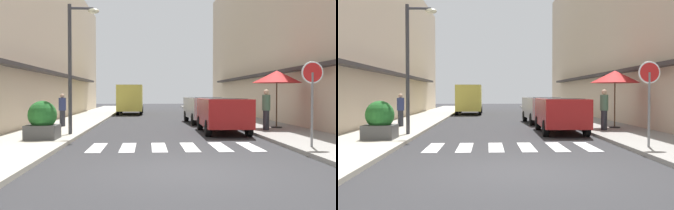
# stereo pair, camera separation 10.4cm
# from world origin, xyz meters

# --- Properties ---
(ground_plane) EXTENTS (85.22, 85.22, 0.00)m
(ground_plane) POSITION_xyz_m (0.00, 15.49, 0.00)
(ground_plane) COLOR #2B2B2D
(sidewalk_left) EXTENTS (2.91, 54.23, 0.12)m
(sidewalk_left) POSITION_xyz_m (-4.85, 15.49, 0.06)
(sidewalk_left) COLOR #ADA899
(sidewalk_left) RESTS_ON ground_plane
(sidewalk_right) EXTENTS (2.91, 54.23, 0.12)m
(sidewalk_right) POSITION_xyz_m (4.85, 15.49, 0.06)
(sidewalk_right) COLOR gray
(sidewalk_right) RESTS_ON ground_plane
(building_row_left) EXTENTS (5.50, 36.86, 9.84)m
(building_row_left) POSITION_xyz_m (-8.80, 16.43, 4.92)
(building_row_left) COLOR #C6B299
(building_row_left) RESTS_ON ground_plane
(building_row_right) EXTENTS (5.50, 36.86, 11.47)m
(building_row_right) POSITION_xyz_m (8.80, 16.43, 5.73)
(building_row_right) COLOR #C6B299
(building_row_right) RESTS_ON ground_plane
(crosswalk) EXTENTS (5.20, 2.20, 0.01)m
(crosswalk) POSITION_xyz_m (-0.00, 3.79, 0.01)
(crosswalk) COLOR silver
(crosswalk) RESTS_ON ground_plane
(parked_car_near) EXTENTS (1.89, 4.39, 1.47)m
(parked_car_near) POSITION_xyz_m (2.35, 8.23, 0.92)
(parked_car_near) COLOR maroon
(parked_car_near) RESTS_ON ground_plane
(parked_car_mid) EXTENTS (1.94, 4.49, 1.47)m
(parked_car_mid) POSITION_xyz_m (2.35, 13.85, 0.92)
(parked_car_mid) COLOR silver
(parked_car_mid) RESTS_ON ground_plane
(delivery_van) EXTENTS (2.03, 5.41, 2.37)m
(delivery_van) POSITION_xyz_m (-2.20, 24.29, 1.41)
(delivery_van) COLOR #D8CC4C
(delivery_van) RESTS_ON ground_plane
(round_street_sign) EXTENTS (0.65, 0.07, 2.48)m
(round_street_sign) POSITION_xyz_m (3.94, 2.85, 2.02)
(round_street_sign) COLOR slate
(round_street_sign) RESTS_ON sidewalk_right
(street_lamp) EXTENTS (1.19, 0.28, 4.94)m
(street_lamp) POSITION_xyz_m (-3.58, 6.93, 3.17)
(street_lamp) COLOR #38383D
(street_lamp) RESTS_ON sidewalk_left
(cafe_umbrella) EXTENTS (2.19, 2.19, 2.58)m
(cafe_umbrella) POSITION_xyz_m (5.00, 9.28, 2.41)
(cafe_umbrella) COLOR #262626
(cafe_umbrella) RESTS_ON sidewalk_right
(planter_corner) EXTENTS (1.04, 1.04, 1.30)m
(planter_corner) POSITION_xyz_m (-4.40, 5.29, 0.73)
(planter_corner) COLOR #4C4C4C
(planter_corner) RESTS_ON sidewalk_left
(pedestrian_walking_near) EXTENTS (0.34, 0.34, 1.72)m
(pedestrian_walking_near) POSITION_xyz_m (4.18, 8.13, 1.03)
(pedestrian_walking_near) COLOR #282B33
(pedestrian_walking_near) RESTS_ON sidewalk_right
(pedestrian_walking_far) EXTENTS (0.34, 0.34, 1.55)m
(pedestrian_walking_far) POSITION_xyz_m (-4.85, 10.65, 0.93)
(pedestrian_walking_far) COLOR #282B33
(pedestrian_walking_far) RESTS_ON sidewalk_left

